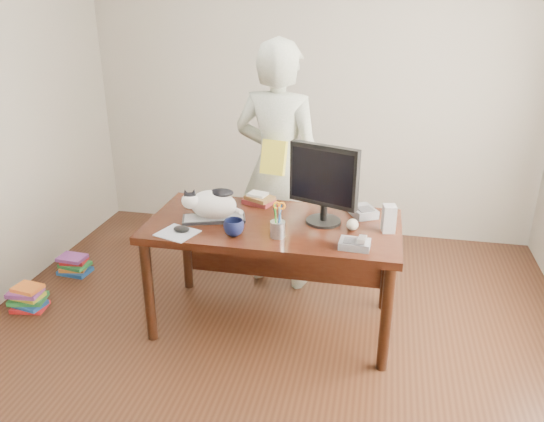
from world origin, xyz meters
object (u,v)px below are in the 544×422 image
at_px(speaker, 389,218).
at_px(person, 278,168).
at_px(cat, 211,203).
at_px(monitor, 324,180).
at_px(book_stack, 259,199).
at_px(phone, 355,243).
at_px(calculator, 363,211).
at_px(mouse, 181,229).
at_px(coffee_mug, 234,227).
at_px(pen_cup, 278,227).
at_px(book_pile_a, 28,298).
at_px(baseball, 353,225).
at_px(keyboard, 214,218).
at_px(book_pile_b, 74,265).
at_px(desk, 276,238).

height_order(speaker, person, person).
bearing_deg(cat, monitor, -10.06).
xyz_separation_m(monitor, book_stack, (-0.47, 0.25, -0.26)).
height_order(phone, person, person).
relative_size(phone, speaker, 1.07).
bearing_deg(person, calculator, 162.22).
relative_size(mouse, person, 0.06).
height_order(mouse, coffee_mug, coffee_mug).
xyz_separation_m(pen_cup, book_pile_a, (-1.82, 0.00, -0.73)).
height_order(cat, coffee_mug, cat).
relative_size(cat, pen_cup, 1.68).
bearing_deg(pen_cup, mouse, -174.16).
relative_size(baseball, calculator, 0.31).
relative_size(keyboard, pen_cup, 1.88).
bearing_deg(monitor, book_stack, 172.24).
xyz_separation_m(book_pile_a, book_pile_b, (0.03, 0.55, -0.02)).
relative_size(baseball, person, 0.04).
xyz_separation_m(monitor, book_pile_a, (-2.05, -0.25, -0.95)).
distance_m(keyboard, pen_cup, 0.48).
height_order(phone, book_stack, phone).
bearing_deg(keyboard, phone, -31.17).
bearing_deg(calculator, book_pile_b, 147.78).
xyz_separation_m(speaker, person, (-0.80, 0.59, 0.09)).
distance_m(calculator, book_pile_b, 2.38).
xyz_separation_m(keyboard, baseball, (0.88, 0.03, 0.03)).
distance_m(desk, book_stack, 0.33).
relative_size(pen_cup, book_pile_b, 0.88).
relative_size(phone, calculator, 0.77).
distance_m(desk, baseball, 0.54).
relative_size(speaker, book_pile_a, 0.63).
height_order(keyboard, baseball, baseball).
bearing_deg(speaker, person, 133.36).
bearing_deg(book_stack, speaker, 3.87).
bearing_deg(keyboard, speaker, -15.03).
bearing_deg(person, keyboard, 77.40).
bearing_deg(speaker, baseball, 177.14).
bearing_deg(phone, pen_cup, 176.98).
distance_m(cat, coffee_mug, 0.28).
xyz_separation_m(baseball, book_pile_b, (-2.22, 0.36, -0.71)).
height_order(cat, book_pile_b, cat).
xyz_separation_m(mouse, phone, (1.05, 0.01, 0.00)).
bearing_deg(keyboard, desk, -0.83).
relative_size(desk, book_pile_b, 6.20).
distance_m(keyboard, phone, 0.94).
height_order(monitor, person, person).
xyz_separation_m(desk, cat, (-0.40, -0.12, 0.26)).
bearing_deg(book_pile_a, book_stack, 17.68).
distance_m(keyboard, calculator, 0.98).
relative_size(keyboard, speaker, 2.52).
bearing_deg(keyboard, cat, -171.64).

